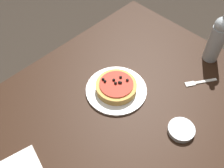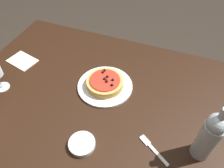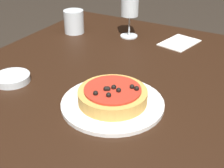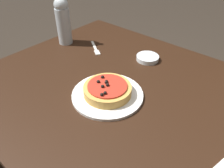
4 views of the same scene
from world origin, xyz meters
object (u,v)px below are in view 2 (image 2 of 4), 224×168
pizza (105,82)px  side_bowl (82,144)px  dinner_plate (105,86)px  fork (152,148)px  wine_bottle (210,136)px  dining_table (91,103)px

pizza → side_bowl: 0.35m
dinner_plate → side_bowl: bearing=96.0°
dinner_plate → fork: bearing=141.4°
pizza → dinner_plate: bearing=56.2°
side_bowl → fork: 0.30m
pizza → fork: size_ratio=1.31×
wine_bottle → dinner_plate: bearing=-21.6°
dining_table → wine_bottle: bearing=167.5°
wine_bottle → dining_table: bearing=-12.5°
dinner_plate → pizza: 0.03m
fork → dinner_plate: bearing=-5.3°
fork → wine_bottle: bearing=-130.5°
pizza → wine_bottle: size_ratio=0.64×
dining_table → fork: fork is taller
side_bowl → fork: bearing=-161.9°
dining_table → fork: size_ratio=9.09×
dinner_plate → wine_bottle: wine_bottle is taller
dinner_plate → wine_bottle: size_ratio=0.97×
dining_table → pizza: pizza is taller
wine_bottle → fork: wine_bottle is taller
dinner_plate → fork: size_ratio=1.97×
dining_table → wine_bottle: (-0.57, 0.12, 0.21)m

